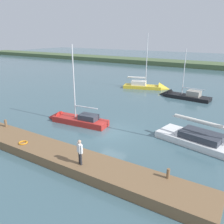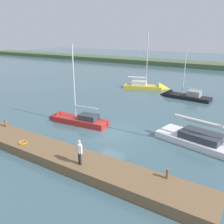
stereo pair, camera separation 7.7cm
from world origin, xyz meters
The scene contains 10 objects.
ground_plane centered at (0.00, 0.00, 0.00)m, with size 200.00×200.00×0.00m, color #42606B.
far_shoreline centered at (0.00, -48.98, 0.00)m, with size 180.00×8.00×2.40m, color #4C603D.
dock_pier centered at (0.00, 5.89, 0.34)m, with size 19.96×2.50×0.68m, color brown.
mooring_post_near centered at (-6.99, 5.01, 0.98)m, with size 0.19×0.19×0.60m, color brown.
mooring_post_far centered at (7.59, 5.01, 1.00)m, with size 0.22×0.22×0.64m, color brown.
life_ring_buoy centered at (3.62, 6.38, 0.73)m, with size 0.66×0.66×0.10m, color orange.
sailboat_near_dock centered at (3.85, -18.17, 0.21)m, with size 7.62×4.08×9.40m.
sailboat_far_right centered at (-1.89, -15.25, 0.10)m, with size 7.33×2.58×7.53m.
sailboat_mid_channel centered at (4.46, -0.22, 0.17)m, with size 6.89×2.27×8.24m.
person_on_dock centered at (-1.85, 6.43, 1.63)m, with size 0.56×0.41×1.65m.
Camera 1 is at (-10.19, 16.22, 8.41)m, focal length 37.31 mm.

